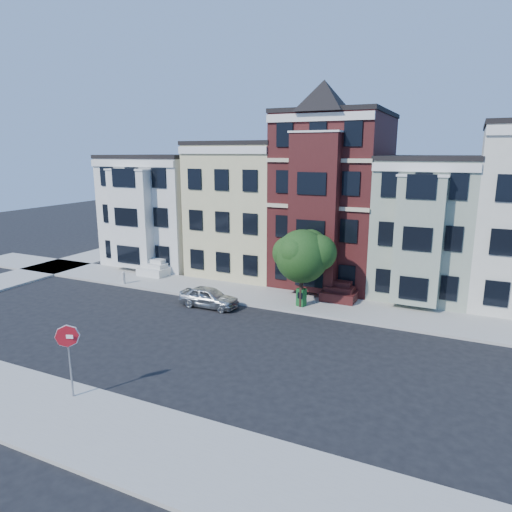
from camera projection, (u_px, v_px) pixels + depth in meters
The scene contains 12 objects.
ground at pixel (249, 352), 22.23m from camera, with size 120.00×120.00×0.00m, color black.
far_sidewalk at pixel (304, 303), 29.27m from camera, with size 60.00×4.00×0.15m, color #9E9B93.
near_sidewalk at pixel (143, 443), 15.15m from camera, with size 60.00×4.00×0.15m, color #9E9B93.
house_white at pixel (168, 210), 40.24m from camera, with size 8.00×9.00×9.00m, color silver.
house_yellow at pixel (250, 209), 36.81m from camera, with size 7.00×9.00×10.00m, color beige.
house_brown at pixel (335, 201), 33.68m from camera, with size 7.00×9.00×12.00m, color #3C1313.
house_green at pixel (426, 227), 31.32m from camera, with size 6.00×9.00×9.00m, color #919D88.
street_tree at pixel (302, 260), 27.64m from camera, with size 5.14×5.14×5.98m, color #2A531F, non-canonical shape.
parked_car at pixel (209, 297), 28.54m from camera, with size 1.53×3.81×1.30m, color #AEB2B6.
newspaper_box at pixel (301, 297), 28.33m from camera, with size 0.50×0.45×1.12m, color #155A25.
fire_hydrant at pixel (124, 279), 33.16m from camera, with size 0.26×0.26×0.74m, color beige.
stop_sign at pixel (70, 357), 17.54m from camera, with size 0.92×0.13×3.36m, color red, non-canonical shape.
Camera 1 is at (9.09, -18.52, 9.51)m, focal length 32.00 mm.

